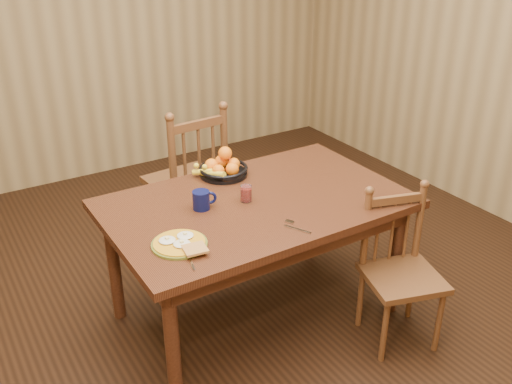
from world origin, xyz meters
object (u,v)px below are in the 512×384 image
breakfast_plate (180,243)px  fruit_bowl (223,168)px  coffee_mug (202,200)px  chair_far (189,181)px  chair_near (400,271)px  dining_table (256,214)px

breakfast_plate → fruit_bowl: size_ratio=0.91×
breakfast_plate → coffee_mug: coffee_mug is taller
chair_far → fruit_bowl: (-0.01, -0.51, 0.29)m
breakfast_plate → chair_near: bearing=-17.7°
chair_far → breakfast_plate: (-0.56, -1.11, 0.26)m
coffee_mug → fruit_bowl: bearing=46.7°
chair_far → chair_near: 1.56m
coffee_mug → fruit_bowl: size_ratio=0.41×
chair_near → coffee_mug: (-0.85, 0.63, 0.39)m
fruit_bowl → chair_near: bearing=-59.6°
chair_near → breakfast_plate: chair_near is taller
dining_table → coffee_mug: coffee_mug is taller
chair_far → fruit_bowl: chair_far is taller
coffee_mug → breakfast_plate: bearing=-132.6°
chair_near → fruit_bowl: bearing=137.4°
dining_table → breakfast_plate: breakfast_plate is taller
chair_near → breakfast_plate: 1.21m
dining_table → fruit_bowl: bearing=89.1°
chair_far → fruit_bowl: size_ratio=3.22×
chair_near → coffee_mug: chair_near is taller
chair_far → breakfast_plate: bearing=58.6°
chair_far → fruit_bowl: bearing=84.4°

